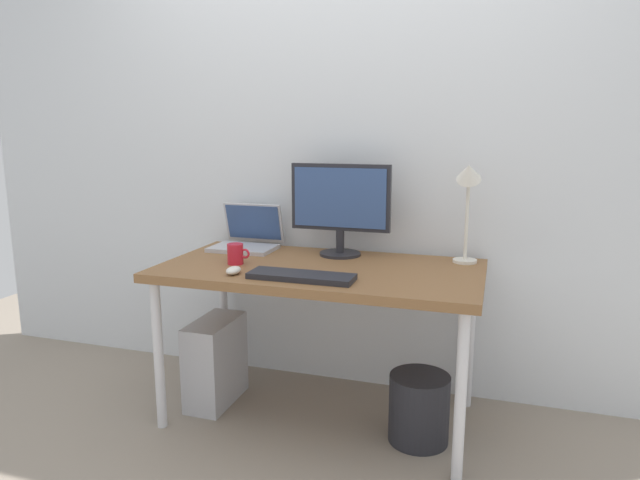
% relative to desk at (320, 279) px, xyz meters
% --- Properties ---
extents(ground_plane, '(6.00, 6.00, 0.00)m').
position_rel_desk_xyz_m(ground_plane, '(0.00, 0.00, -0.67)').
color(ground_plane, gray).
extents(back_wall, '(4.40, 0.04, 2.60)m').
position_rel_desk_xyz_m(back_wall, '(0.00, 0.43, 0.63)').
color(back_wall, silver).
rests_on(back_wall, ground_plane).
extents(desk, '(1.43, 0.75, 0.73)m').
position_rel_desk_xyz_m(desk, '(0.00, 0.00, 0.00)').
color(desk, brown).
rests_on(desk, ground_plane).
extents(monitor, '(0.49, 0.20, 0.44)m').
position_rel_desk_xyz_m(monitor, '(0.03, 0.24, 0.31)').
color(monitor, '#232328').
rests_on(monitor, desk).
extents(laptop, '(0.32, 0.28, 0.22)m').
position_rel_desk_xyz_m(laptop, '(-0.48, 0.26, 0.12)').
color(laptop, '#B2B2B7').
rests_on(laptop, desk).
extents(desk_lamp, '(0.11, 0.16, 0.48)m').
position_rel_desk_xyz_m(desk_lamp, '(0.62, 0.24, 0.41)').
color(desk_lamp, silver).
rests_on(desk_lamp, desk).
extents(keyboard, '(0.44, 0.14, 0.02)m').
position_rel_desk_xyz_m(keyboard, '(-0.01, -0.23, 0.07)').
color(keyboard, '#232328').
rests_on(keyboard, desk).
extents(mouse, '(0.06, 0.09, 0.03)m').
position_rel_desk_xyz_m(mouse, '(-0.31, -0.25, 0.08)').
color(mouse, silver).
rests_on(mouse, desk).
extents(coffee_mug, '(0.11, 0.07, 0.09)m').
position_rel_desk_xyz_m(coffee_mug, '(-0.38, -0.08, 0.11)').
color(coffee_mug, red).
rests_on(coffee_mug, desk).
extents(computer_tower, '(0.18, 0.36, 0.42)m').
position_rel_desk_xyz_m(computer_tower, '(-0.54, -0.02, -0.46)').
color(computer_tower, '#B2B2B7').
rests_on(computer_tower, ground_plane).
extents(wastebasket, '(0.26, 0.26, 0.30)m').
position_rel_desk_xyz_m(wastebasket, '(0.47, -0.08, -0.52)').
color(wastebasket, '#232328').
rests_on(wastebasket, ground_plane).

